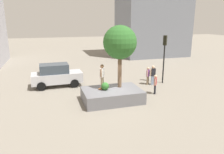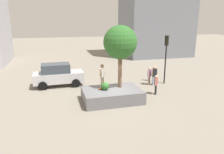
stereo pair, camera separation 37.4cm
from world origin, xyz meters
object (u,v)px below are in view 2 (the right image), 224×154
at_px(bystander_watching, 156,83).
at_px(skateboarder, 102,74).
at_px(skateboard, 102,88).
at_px(traffic_light_corner, 166,51).
at_px(pedestrian_crossing, 154,74).
at_px(plaza_tree, 120,43).
at_px(sedan_parked, 58,75).
at_px(passerby_with_bag, 149,75).
at_px(planter_ledge, 112,95).

bearing_deg(bystander_watching, skateboarder, -178.65).
relative_size(skateboard, bystander_watching, 0.48).
bearing_deg(traffic_light_corner, pedestrian_crossing, -167.71).
distance_m(plaza_tree, sedan_parked, 6.80).
bearing_deg(skateboard, passerby_with_bag, 27.97).
xyz_separation_m(skateboard, skateboarder, (0.00, -0.00, 0.98)).
distance_m(planter_ledge, bystander_watching, 3.68).
bearing_deg(planter_ledge, skateboard, 147.27).
distance_m(plaza_tree, skateboard, 3.38).
height_order(traffic_light_corner, bystander_watching, traffic_light_corner).
bearing_deg(pedestrian_crossing, bystander_watching, -113.25).
bearing_deg(planter_ledge, sedan_parked, 126.43).
bearing_deg(skateboarder, bystander_watching, 1.35).
distance_m(skateboard, skateboarder, 0.98).
distance_m(sedan_parked, traffic_light_corner, 9.63).
height_order(planter_ledge, bystander_watching, bystander_watching).
relative_size(planter_ledge, passerby_with_bag, 2.56).
xyz_separation_m(passerby_with_bag, bystander_watching, (-0.59, -2.46, -0.03)).
relative_size(plaza_tree, traffic_light_corner, 1.02).
relative_size(plaza_tree, bystander_watching, 2.87).
bearing_deg(traffic_light_corner, skateboarder, -157.81).
bearing_deg(plaza_tree, passerby_with_bag, 35.83).
xyz_separation_m(sedan_parked, bystander_watching, (7.15, -4.29, -0.11)).
bearing_deg(skateboarder, traffic_light_corner, 22.19).
xyz_separation_m(skateboard, sedan_parked, (-2.93, 4.39, 0.07)).
bearing_deg(sedan_parked, skateboarder, -56.32).
height_order(skateboarder, traffic_light_corner, traffic_light_corner).
xyz_separation_m(pedestrian_crossing, bystander_watching, (-0.96, -2.23, -0.12)).
xyz_separation_m(sedan_parked, pedestrian_crossing, (8.11, -2.06, 0.01)).
relative_size(passerby_with_bag, bystander_watching, 1.03).
height_order(plaza_tree, traffic_light_corner, plaza_tree).
bearing_deg(sedan_parked, skateboard, -56.32).
bearing_deg(skateboard, bystander_watching, 1.35).
xyz_separation_m(plaza_tree, pedestrian_crossing, (3.89, 2.32, -3.04)).
bearing_deg(sedan_parked, plaza_tree, -46.04).
height_order(skateboarder, pedestrian_crossing, skateboarder).
height_order(plaza_tree, skateboard, plaza_tree).
relative_size(sedan_parked, passerby_with_bag, 2.69).
distance_m(skateboard, traffic_light_corner, 7.12).
relative_size(planter_ledge, skateboarder, 2.42).
xyz_separation_m(planter_ledge, skateboarder, (-0.60, 0.38, 1.47)).
xyz_separation_m(skateboard, pedestrian_crossing, (5.18, 2.33, 0.09)).
xyz_separation_m(traffic_light_corner, passerby_with_bag, (-1.51, -0.02, -2.01)).
bearing_deg(sedan_parked, bystander_watching, -30.98).
bearing_deg(skateboarder, pedestrian_crossing, 24.23).
distance_m(skateboarder, passerby_with_bag, 5.54).
xyz_separation_m(skateboarder, sedan_parked, (-2.93, 4.39, -0.90)).
relative_size(traffic_light_corner, pedestrian_crossing, 2.46).
distance_m(planter_ledge, skateboarder, 1.63).
xyz_separation_m(planter_ledge, pedestrian_crossing, (4.58, 2.72, 0.57)).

